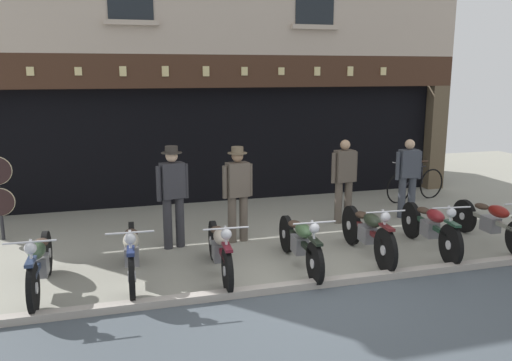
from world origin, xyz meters
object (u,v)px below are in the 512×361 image
Objects in this scene: motorcycle_left at (132,252)px; advert_board_near at (288,132)px; motorcycle_center_left at (220,248)px; motorcycle_far_right at (492,221)px; motorcycle_right at (430,226)px; leaning_bicycle at (416,184)px; motorcycle_center_right at (368,231)px; motorcycle_far_left at (40,263)px; salesman_left at (173,192)px; shopkeeper_center at (238,190)px; assistant_far_right at (408,175)px; advert_board_far at (330,128)px; salesman_right at (344,177)px; motorcycle_center at (300,241)px.

advert_board_near is at bearing -128.51° from motorcycle_left.
motorcycle_center_left is 0.96× the size of motorcycle_far_right.
leaning_bicycle is (1.75, 3.13, -0.05)m from motorcycle_right.
motorcycle_center_left is (1.25, -0.15, -0.01)m from motorcycle_left.
motorcycle_center_right is (3.69, -0.06, 0.01)m from motorcycle_left.
advert_board_near is at bearing 52.74° from leaning_bicycle.
salesman_left is (1.98, 1.37, 0.54)m from motorcycle_far_left.
shopkeeper_center is 0.99× the size of leaning_bicycle.
shopkeeper_center is 1.05× the size of assistant_far_right.
motorcycle_center_right is at bearing 125.68° from leaning_bicycle.
shopkeeper_center is (-1.80, 1.38, 0.50)m from motorcycle_center_right.
advert_board_far is at bearing -74.81° from motorcycle_far_right.
motorcycle_left is at bearing 22.73° from assistant_far_right.
motorcycle_center_right is 2.08× the size of advert_board_near.
salesman_left is 1.03× the size of shopkeeper_center.
motorcycle_right is at bearing -175.09° from motorcycle_center_left.
shopkeeper_center is 3.76m from assistant_far_right.
salesman_left is (-5.29, 1.37, 0.56)m from motorcycle_far_right.
salesman_left is 1.06× the size of salesman_right.
motorcycle_left is 4.85m from motorcycle_right.
motorcycle_center_left is 0.98× the size of motorcycle_center_right.
salesman_right reaches higher than motorcycle_center.
motorcycle_far_left is 4.91m from motorcycle_center_right.
motorcycle_center_left is 3.60m from salesman_right.
leaning_bicycle is at bearing -176.32° from salesman_left.
motorcycle_center_left is 0.96× the size of motorcycle_right.
motorcycle_far_right is at bearing 158.79° from leaning_bicycle.
shopkeeper_center reaches higher than leaning_bicycle.
motorcycle_right is (1.16, 0.00, -0.01)m from motorcycle_center_right.
motorcycle_center_left reaches higher than motorcycle_center.
advert_board_far is (-0.63, 2.51, 0.72)m from assistant_far_right.
assistant_far_right is (1.91, 1.93, 0.45)m from motorcycle_center_right.
motorcycle_right is at bearing -91.64° from advert_board_far.
motorcycle_center_right and leaning_bicycle have the same top height.
motorcycle_far_left reaches higher than motorcycle_right.
advert_board_near reaches higher than motorcycle_center_right.
assistant_far_right is at bearing -130.71° from motorcycle_center_right.
advert_board_near is at bearing -87.90° from salesman_right.
salesman_right is at bearing 176.44° from salesman_left.
motorcycle_far_left is at bearing 21.45° from salesman_left.
advert_board_far is at bearing -144.31° from shopkeeper_center.
motorcycle_center is at bearing -118.64° from advert_board_far.
advert_board_near is (5.11, 4.45, 1.12)m from motorcycle_far_left.
motorcycle_center_left is 1.21× the size of assistant_far_right.
motorcycle_left is at bearing -1.08° from motorcycle_center.
salesman_right is 1.03× the size of assistant_far_right.
salesman_right is at bearing -141.83° from motorcycle_center_left.
motorcycle_center is 1.22× the size of salesman_right.
motorcycle_center_right reaches higher than motorcycle_far_left.
advert_board_far is (3.73, 4.53, 1.19)m from motorcycle_center_left.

